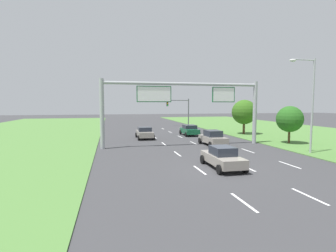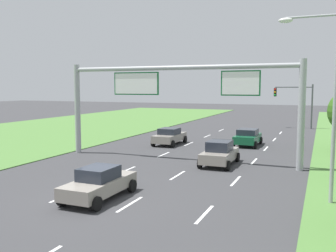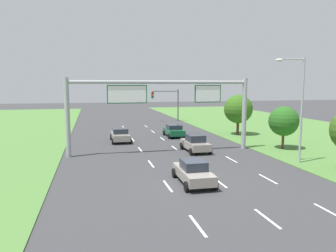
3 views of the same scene
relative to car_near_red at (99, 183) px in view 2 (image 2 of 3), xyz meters
The scene contains 11 objects.
ground_plane 0.78m from the car_near_red, 91.52° to the right, with size 200.00×200.00×0.00m, color #38383A.
lane_dashes_inner_left 6.10m from the car_near_red, 106.86° to the left, with size 0.14×50.40×0.01m.
lane_dashes_inner_right 6.10m from the car_near_red, 73.24° to the left, with size 0.14×50.40×0.01m.
lane_dashes_slip 7.85m from the car_near_red, 47.84° to the left, with size 0.14×50.40×0.01m.
car_near_red is the anchor object (origin of this frame).
car_lead_silver 17.12m from the car_near_red, 101.05° to the left, with size 2.08×4.28×1.51m.
car_mid_lane 19.20m from the car_near_red, 79.61° to the left, with size 2.15×4.07×1.51m.
car_far_ahead 10.27m from the car_near_red, 71.41° to the left, with size 2.12×4.19×1.64m.
sign_gantry 10.81m from the car_near_red, 89.93° to the left, with size 17.24×0.44×7.00m.
traffic_light_mast 36.16m from the car_near_red, 79.72° to the left, with size 4.76×0.49×5.60m.
street_lamp 11.14m from the car_near_red, 18.82° to the left, with size 2.61×0.32×8.50m.
Camera 2 is at (9.59, -14.47, 5.25)m, focal length 40.00 mm.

